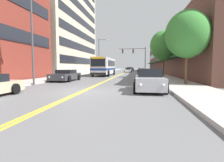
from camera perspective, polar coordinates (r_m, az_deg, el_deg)
The scene contains 20 objects.
ground_plane at distance 47.87m, azimuth 4.20°, elevation 2.83°, with size 240.00×240.00×0.00m, color slate.
sidewalk_left at distance 48.89m, azimuth -4.09°, elevation 2.97°, with size 3.13×106.00×0.17m.
sidewalk_right at distance 47.87m, azimuth 12.68°, elevation 2.83°, with size 3.13×106.00×0.17m.
centre_line at distance 47.87m, azimuth 4.20°, elevation 2.83°, with size 0.34×106.00×0.01m.
office_tower_left at distance 43.40m, azimuth -17.77°, elevation 17.71°, with size 12.08×25.07×22.98m.
storefront_row_right at distance 48.69m, azimuth 19.64°, elevation 7.54°, with size 9.10×68.00×8.41m.
city_bus at distance 31.23m, azimuth -2.38°, elevation 5.00°, with size 2.82×10.71×3.06m.
car_slate_blue_parked_left_near at distance 41.20m, azimuth -2.59°, elevation 3.36°, with size 2.05×4.43×1.24m.
car_dark_grey_parked_left_far at distance 20.02m, azimuth -14.84°, elevation 1.75°, with size 2.18×4.89×1.25m.
car_silver_parked_right_foreground at distance 11.66m, azimuth 12.03°, elevation 0.11°, with size 1.98×4.22×1.46m.
car_red_parked_right_mid at distance 49.10m, azimuth 9.39°, elevation 3.47°, with size 2.10×4.18×1.17m.
car_navy_moving_lead at distance 61.15m, azimuth 5.70°, elevation 3.84°, with size 2.06×4.58×1.38m.
car_white_moving_second at distance 48.92m, azimuth 5.31°, elevation 3.54°, with size 1.97×4.68×1.24m.
car_charcoal_moving_third at distance 68.67m, azimuth 6.29°, elevation 3.88°, with size 2.17×4.64×1.25m.
traffic_signal_mast at distance 42.02m, azimuth 7.77°, elevation 8.53°, with size 6.35×0.38×6.15m.
street_lamp_left_near at distance 16.52m, azimuth -24.03°, elevation 15.45°, with size 1.84×0.28×8.16m.
street_lamp_left_far at distance 40.26m, azimuth -3.87°, elevation 9.07°, with size 2.20×0.28×7.80m.
street_tree_right_near at distance 15.69m, azimuth 23.37°, elevation 13.81°, with size 3.47×3.47×5.91m.
street_tree_right_mid at distance 25.90m, azimuth 16.54°, elevation 11.07°, with size 3.79×3.79×6.45m.
fire_hydrant at distance 20.92m, azimuth 15.09°, elevation 1.70°, with size 0.28×0.20×0.74m.
Camera 1 is at (3.51, -10.71, 1.60)m, focal length 28.00 mm.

